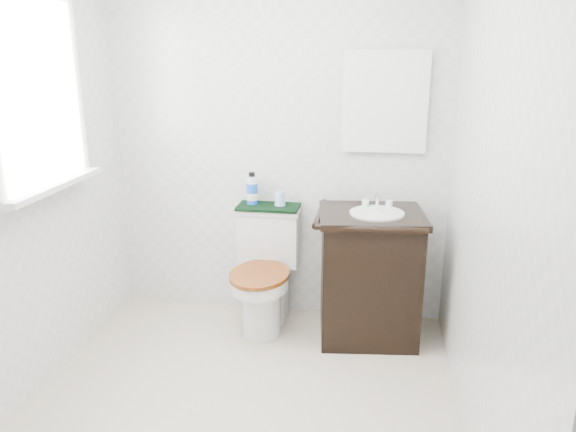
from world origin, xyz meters
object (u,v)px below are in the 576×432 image
(toilet, at_px, (266,276))
(mouthwash_bottle, at_px, (252,189))
(vanity, at_px, (369,272))
(trash_bin, at_px, (338,321))
(cup, at_px, (280,198))

(toilet, distance_m, mouthwash_bottle, 0.57)
(vanity, distance_m, trash_bin, 0.36)
(mouthwash_bottle, distance_m, cup, 0.19)
(toilet, height_order, cup, cup)
(toilet, distance_m, cup, 0.52)
(cup, bearing_deg, trash_bin, -36.30)
(toilet, bearing_deg, trash_bin, -18.96)
(trash_bin, bearing_deg, vanity, 30.21)
(mouthwash_bottle, bearing_deg, toilet, -52.52)
(toilet, distance_m, vanity, 0.68)
(toilet, relative_size, mouthwash_bottle, 3.61)
(trash_bin, distance_m, cup, 0.87)
(trash_bin, xyz_separation_m, mouthwash_bottle, (-0.61, 0.32, 0.74))
(vanity, bearing_deg, trash_bin, -149.79)
(cup, bearing_deg, vanity, -18.94)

